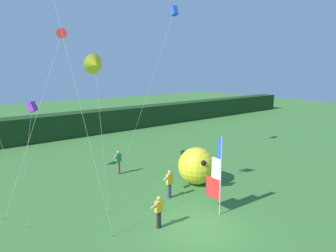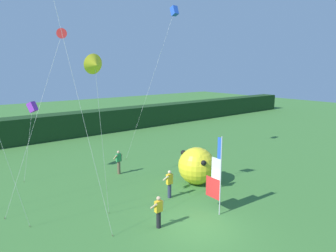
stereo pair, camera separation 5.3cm
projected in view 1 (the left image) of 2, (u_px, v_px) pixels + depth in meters
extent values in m
plane|color=#3D7533|center=(199.00, 228.00, 14.11)|extent=(120.00, 120.00, 0.00)
cube|color=#193819|center=(48.00, 127.00, 31.40)|extent=(80.00, 2.40, 2.62)
cylinder|color=#B7B7BC|center=(221.00, 176.00, 15.02)|extent=(0.06, 0.06, 4.15)
cube|color=red|center=(213.00, 188.00, 15.56)|extent=(0.02, 0.97, 1.11)
cube|color=white|center=(216.00, 168.00, 15.21)|extent=(0.02, 0.60, 1.11)
cube|color=blue|center=(219.00, 148.00, 14.86)|extent=(0.02, 0.23, 1.11)
cylinder|color=#2D334C|center=(169.00, 191.00, 17.35)|extent=(0.22, 0.22, 0.84)
cube|color=yellow|center=(169.00, 179.00, 17.21)|extent=(0.36, 0.20, 0.61)
sphere|color=beige|center=(169.00, 172.00, 17.13)|extent=(0.20, 0.20, 0.20)
cylinder|color=beige|center=(166.00, 178.00, 17.10)|extent=(0.09, 0.48, 0.42)
cylinder|color=beige|center=(172.00, 178.00, 17.36)|extent=(0.09, 0.14, 0.56)
cylinder|color=black|center=(159.00, 220.00, 14.07)|extent=(0.22, 0.22, 0.82)
cube|color=yellow|center=(159.00, 206.00, 13.94)|extent=(0.36, 0.20, 0.54)
sphere|color=tan|center=(159.00, 198.00, 13.87)|extent=(0.20, 0.20, 0.20)
cylinder|color=tan|center=(154.00, 206.00, 13.84)|extent=(0.09, 0.48, 0.42)
cylinder|color=tan|center=(163.00, 206.00, 14.10)|extent=(0.09, 0.14, 0.56)
cylinder|color=brown|center=(119.00, 168.00, 21.24)|extent=(0.22, 0.22, 0.94)
cube|color=#2D8E4C|center=(118.00, 158.00, 21.10)|extent=(0.36, 0.20, 0.56)
sphere|color=tan|center=(118.00, 152.00, 21.02)|extent=(0.20, 0.20, 0.20)
cylinder|color=tan|center=(115.00, 157.00, 20.99)|extent=(0.09, 0.48, 0.42)
cylinder|color=tan|center=(121.00, 158.00, 21.25)|extent=(0.09, 0.14, 0.56)
sphere|color=yellow|center=(197.00, 166.00, 19.34)|extent=(2.42, 2.42, 2.42)
sphere|color=#DB33A8|center=(202.00, 153.00, 20.19)|extent=(0.34, 0.34, 0.34)
sphere|color=black|center=(183.00, 153.00, 19.44)|extent=(0.34, 0.34, 0.34)
sphere|color=black|center=(203.00, 163.00, 18.22)|extent=(0.34, 0.34, 0.34)
cylinder|color=brown|center=(126.00, 159.00, 24.75)|extent=(0.03, 0.03, 0.08)
cylinder|color=silver|center=(149.00, 88.00, 23.75)|extent=(3.29, 2.30, 11.75)
cube|color=blue|center=(174.00, 11.00, 22.74)|extent=(0.44, 0.64, 0.76)
cylinder|color=brown|center=(109.00, 213.00, 15.50)|extent=(0.03, 0.03, 0.08)
cylinder|color=silver|center=(103.00, 146.00, 14.22)|extent=(0.80, 0.85, 7.60)
cone|color=yellow|center=(95.00, 65.00, 12.94)|extent=(0.95, 0.58, 0.95)
cylinder|color=brown|center=(5.00, 218.00, 14.92)|extent=(0.03, 0.03, 0.08)
cylinder|color=silver|center=(34.00, 123.00, 15.57)|extent=(3.83, 0.98, 9.30)
cone|color=red|center=(62.00, 34.00, 16.21)|extent=(0.62, 0.48, 0.58)
cylinder|color=brown|center=(24.00, 182.00, 19.77)|extent=(0.03, 0.03, 0.08)
cylinder|color=silver|center=(28.00, 145.00, 19.73)|extent=(1.02, 0.33, 4.92)
cube|color=purple|center=(32.00, 107.00, 19.69)|extent=(0.72, 0.77, 0.75)
cylinder|color=brown|center=(113.00, 236.00, 13.39)|extent=(0.03, 0.03, 0.08)
cylinder|color=silver|center=(81.00, 107.00, 12.88)|extent=(1.33, 2.58, 11.58)
cylinder|color=brown|center=(30.00, 226.00, 14.16)|extent=(0.03, 0.03, 0.08)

